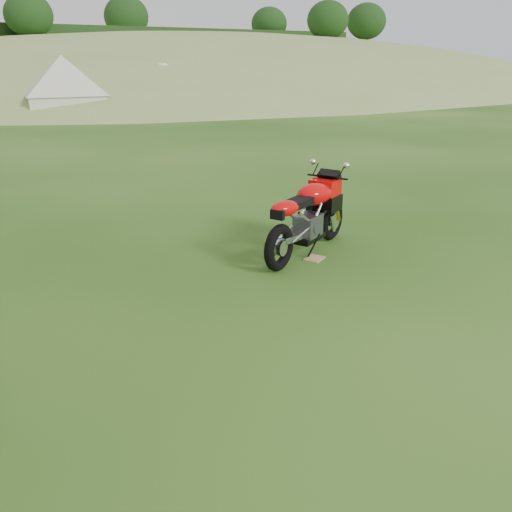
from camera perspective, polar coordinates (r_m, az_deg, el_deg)
ground at (r=5.65m, az=3.59°, el=-5.67°), size 120.00×120.00×0.00m
hillside at (r=51.72m, az=-6.25°, el=16.96°), size 80.00×64.00×8.00m
hedgerow at (r=51.72m, az=-6.25°, el=16.96°), size 36.00×1.20×8.60m
sport_motorcycle at (r=7.12m, az=5.19°, el=4.47°), size 1.89×1.04×1.11m
plywood_board at (r=7.08m, az=5.85°, el=-0.24°), size 0.29×0.26×0.02m
tent_mid at (r=24.33m, az=-18.67°, el=15.93°), size 3.43×3.43×2.43m
caravan at (r=29.04m, az=-7.74°, el=16.68°), size 4.41×2.88×1.90m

